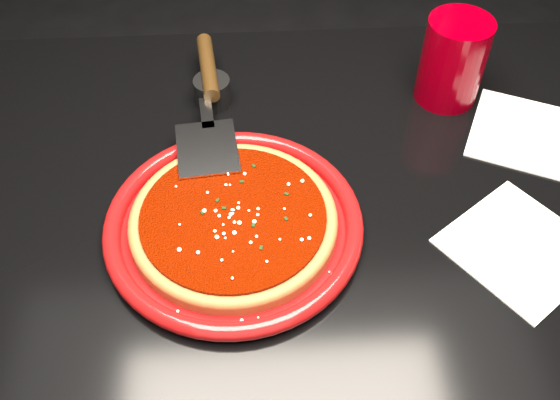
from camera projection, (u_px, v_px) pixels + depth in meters
The scene contains 12 objects.
table at pixel (294, 344), 1.10m from camera, with size 1.20×0.80×0.75m, color black.
plate at pixel (234, 224), 0.78m from camera, with size 0.33×0.33×0.02m, color maroon.
pizza_crust at pixel (234, 222), 0.78m from camera, with size 0.26×0.26×0.01m, color brown.
pizza_crust_rim at pixel (233, 219), 0.78m from camera, with size 0.26×0.26×0.02m, color brown.
pizza_sauce at pixel (233, 217), 0.77m from camera, with size 0.23×0.23×0.01m, color #680F00.
parmesan_dusting at pixel (233, 213), 0.77m from camera, with size 0.22×0.22×0.01m, color #FEF0C3, non-canonical shape.
basil_flecks at pixel (233, 214), 0.77m from camera, with size 0.21×0.21×0.00m, color black, non-canonical shape.
pizza_server at pixel (209, 101), 0.89m from camera, with size 0.10×0.35×0.03m, color silver, non-canonical shape.
cup at pixel (453, 61), 0.92m from camera, with size 0.09×0.09×0.13m, color #86000B.
napkin_a at pixel (520, 248), 0.77m from camera, with size 0.16×0.16×0.00m, color silver.
napkin_b at pixel (523, 133), 0.91m from camera, with size 0.14×0.15×0.00m, color silver.
ramekin at pixel (212, 91), 0.94m from camera, with size 0.06×0.06×0.04m, color black.
Camera 1 is at (-0.05, -0.52, 1.38)m, focal length 40.00 mm.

